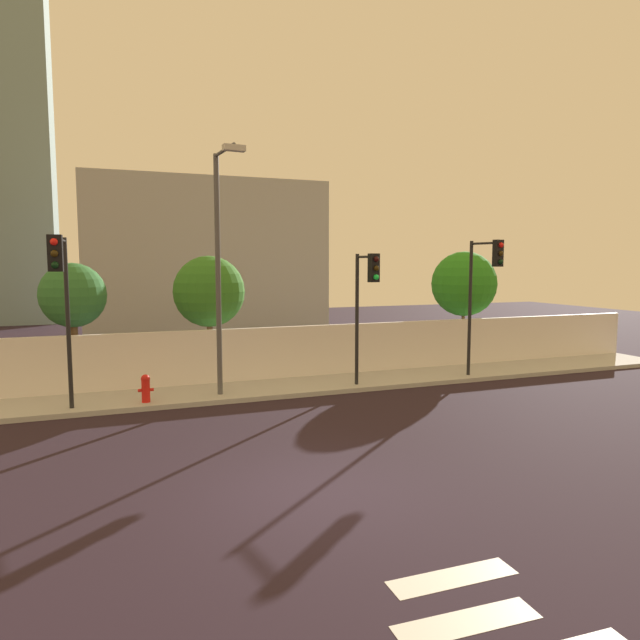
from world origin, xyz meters
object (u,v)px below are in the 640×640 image
(traffic_light_center, at_px, (485,278))
(traffic_light_right, at_px, (61,285))
(fire_hydrant, at_px, (146,387))
(roadside_tree_midleft, at_px, (209,292))
(traffic_light_left, at_px, (366,290))
(street_lamp_curbside, at_px, (220,255))
(roadside_tree_midright, at_px, (464,284))
(roadside_tree_leftmost, at_px, (73,296))

(traffic_light_center, distance_m, traffic_light_right, 13.32)
(fire_hydrant, bearing_deg, roadside_tree_midleft, 54.17)
(traffic_light_center, height_order, fire_hydrant, traffic_light_center)
(traffic_light_right, bearing_deg, traffic_light_left, 2.49)
(traffic_light_right, distance_m, street_lamp_curbside, 4.42)
(traffic_light_right, bearing_deg, street_lamp_curbside, 10.66)
(roadside_tree_midleft, height_order, roadside_tree_midright, roadside_tree_midright)
(traffic_light_center, bearing_deg, roadside_tree_midleft, 155.61)
(roadside_tree_leftmost, relative_size, roadside_tree_midright, 0.90)
(traffic_light_left, bearing_deg, street_lamp_curbside, 174.82)
(traffic_light_right, distance_m, roadside_tree_midright, 15.87)
(traffic_light_center, bearing_deg, roadside_tree_midright, 63.63)
(street_lamp_curbside, relative_size, roadside_tree_midright, 1.55)
(traffic_light_left, relative_size, street_lamp_curbside, 0.60)
(roadside_tree_leftmost, bearing_deg, traffic_light_right, -90.63)
(fire_hydrant, distance_m, roadside_tree_leftmost, 4.68)
(traffic_light_right, height_order, street_lamp_curbside, street_lamp_curbside)
(roadside_tree_midleft, bearing_deg, traffic_light_left, -41.23)
(fire_hydrant, xyz_separation_m, roadside_tree_midright, (13.25, 3.41, 2.70))
(traffic_light_center, xyz_separation_m, traffic_light_right, (-13.32, -0.22, -0.04))
(traffic_light_right, xyz_separation_m, roadside_tree_midright, (15.29, 4.22, -0.31))
(fire_hydrant, bearing_deg, roadside_tree_midright, 14.43)
(traffic_light_center, distance_m, street_lamp_curbside, 9.09)
(traffic_light_left, height_order, traffic_light_right, traffic_light_right)
(traffic_light_center, height_order, street_lamp_curbside, street_lamp_curbside)
(roadside_tree_leftmost, bearing_deg, roadside_tree_midright, 0.00)
(roadside_tree_midleft, xyz_separation_m, roadside_tree_midright, (10.79, 0.00, 0.14))
(traffic_light_right, relative_size, roadside_tree_midleft, 1.06)
(roadside_tree_midright, bearing_deg, street_lamp_curbside, -162.80)
(traffic_light_center, height_order, roadside_tree_leftmost, traffic_light_center)
(traffic_light_center, xyz_separation_m, street_lamp_curbside, (-9.04, 0.58, 0.75))
(street_lamp_curbside, xyz_separation_m, roadside_tree_leftmost, (-4.22, 3.41, -1.31))
(roadside_tree_midleft, bearing_deg, fire_hydrant, -125.83)
(roadside_tree_midleft, bearing_deg, roadside_tree_leftmost, 180.00)
(roadside_tree_midright, bearing_deg, traffic_light_left, -149.16)
(traffic_light_right, xyz_separation_m, roadside_tree_leftmost, (0.05, 4.22, -0.51))
(traffic_light_center, xyz_separation_m, roadside_tree_leftmost, (-13.27, 3.99, -0.55))
(roadside_tree_leftmost, height_order, roadside_tree_midright, roadside_tree_midright)
(street_lamp_curbside, relative_size, roadside_tree_leftmost, 1.73)
(fire_hydrant, height_order, roadside_tree_midleft, roadside_tree_midleft)
(traffic_light_left, xyz_separation_m, fire_hydrant, (-6.83, 0.42, -2.72))
(street_lamp_curbside, height_order, roadside_tree_midleft, street_lamp_curbside)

